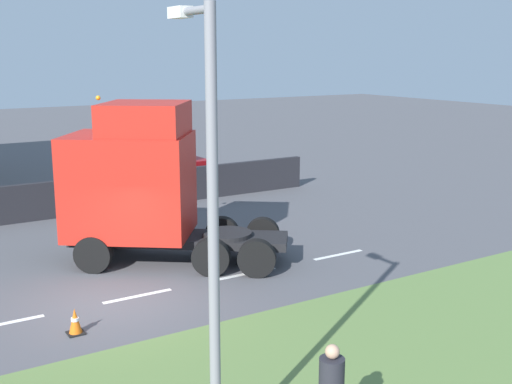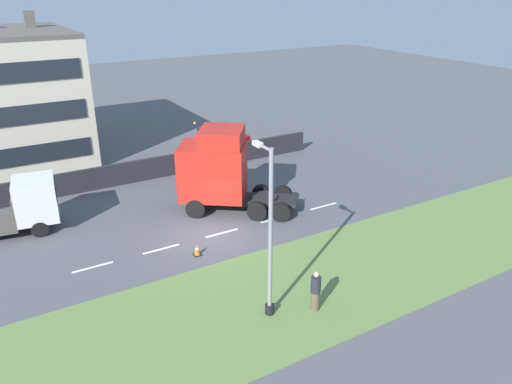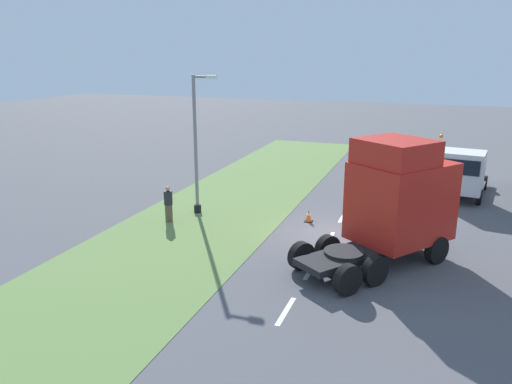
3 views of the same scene
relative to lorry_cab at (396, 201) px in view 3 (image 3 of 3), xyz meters
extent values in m
plane|color=#515156|center=(-2.67, 1.88, -2.30)|extent=(120.00, 120.00, 0.00)
cube|color=#607F42|center=(-8.67, 1.88, -2.30)|extent=(7.00, 44.00, 0.01)
cube|color=white|center=(-2.67, -5.22, -2.30)|extent=(0.16, 1.80, 0.00)
cube|color=white|center=(-2.67, -2.02, -2.30)|extent=(0.16, 1.80, 0.00)
cube|color=white|center=(-2.67, 1.18, -2.30)|extent=(0.16, 1.80, 0.00)
cube|color=white|center=(-2.67, 4.38, -2.30)|extent=(0.16, 1.80, 0.00)
cube|color=white|center=(-2.67, 7.58, -2.30)|extent=(0.16, 1.80, 0.00)
cube|color=black|center=(-0.67, -0.92, -1.64)|extent=(4.82, 5.87, 0.24)
cube|color=red|center=(0.16, 0.21, -0.06)|extent=(4.09, 4.28, 2.92)
cube|color=black|center=(1.19, 1.62, -0.70)|extent=(1.79, 1.33, 1.63)
cube|color=black|center=(1.19, 1.62, 0.58)|extent=(1.89, 1.41, 0.93)
cube|color=red|center=(-0.15, -0.20, 1.85)|extent=(3.28, 3.24, 0.90)
sphere|color=orange|center=(1.33, 0.63, 2.37)|extent=(0.14, 0.14, 0.14)
cylinder|color=black|center=(-1.50, -2.06, -1.46)|extent=(1.96, 1.96, 0.12)
cylinder|color=black|center=(-0.33, 1.54, -1.78)|extent=(0.87, 1.03, 1.04)
cylinder|color=black|center=(1.57, 0.15, -1.78)|extent=(0.87, 1.03, 1.04)
cylinder|color=black|center=(-2.27, -1.11, -1.78)|extent=(0.87, 1.03, 1.04)
cylinder|color=black|center=(-0.37, -2.50, -1.78)|extent=(0.87, 1.03, 1.04)
cylinder|color=black|center=(-3.01, -2.12, -1.78)|extent=(0.87, 1.03, 1.04)
cylinder|color=black|center=(-1.11, -3.51, -1.78)|extent=(0.87, 1.03, 1.04)
cube|color=silver|center=(2.57, 8.90, -0.67)|extent=(2.45, 2.25, 2.11)
cube|color=black|center=(2.42, 7.92, -0.25)|extent=(1.91, 0.32, 0.76)
cube|color=#4C4742|center=(2.98, 11.65, -1.81)|extent=(2.69, 3.89, 0.18)
cube|color=#4C4742|center=(2.72, 9.91, -0.98)|extent=(2.17, 0.42, 1.48)
cylinder|color=black|center=(3.57, 8.75, -1.90)|extent=(0.36, 0.83, 0.80)
cylinder|color=black|center=(1.57, 9.05, -1.90)|extent=(0.36, 0.83, 0.80)
cylinder|color=black|center=(4.06, 12.05, -1.90)|extent=(0.36, 0.83, 0.80)
cylinder|color=black|center=(2.06, 12.35, -1.90)|extent=(0.36, 0.83, 0.80)
cylinder|color=black|center=(-9.48, 2.60, -2.10)|extent=(0.35, 0.35, 0.40)
cylinder|color=gray|center=(-9.48, 2.60, 1.00)|extent=(0.16, 0.16, 6.61)
cylinder|color=gray|center=(-9.03, 2.60, 4.20)|extent=(0.90, 0.11, 0.11)
cube|color=silver|center=(-8.58, 2.60, 4.20)|extent=(0.44, 0.20, 0.16)
cylinder|color=brown|center=(-10.15, 0.97, -1.89)|extent=(0.34, 0.34, 0.82)
cylinder|color=#26262D|center=(-10.15, 0.97, -1.16)|extent=(0.39, 0.39, 0.65)
sphere|color=tan|center=(-10.15, 0.97, -0.73)|extent=(0.22, 0.22, 0.22)
cube|color=black|center=(-4.04, 3.13, -2.29)|extent=(0.36, 0.36, 0.03)
cone|color=orange|center=(-4.04, 3.13, -2.00)|extent=(0.28, 0.28, 0.55)
cylinder|color=white|center=(-4.04, 3.13, -1.97)|extent=(0.17, 0.17, 0.07)
camera|label=1|loc=(-17.08, 6.60, 3.64)|focal=45.00mm
camera|label=2|loc=(-22.71, 10.99, 9.35)|focal=35.00mm
camera|label=3|loc=(1.08, -18.32, 5.27)|focal=35.00mm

